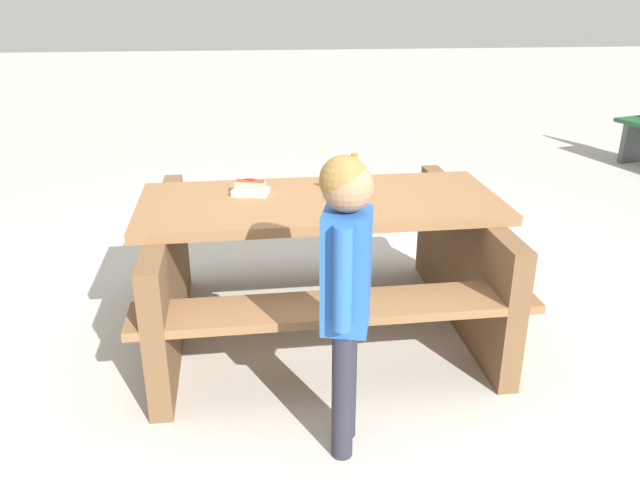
% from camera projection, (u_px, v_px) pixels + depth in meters
% --- Properties ---
extents(ground_plane, '(30.00, 30.00, 0.00)m').
position_uv_depth(ground_plane, '(320.00, 329.00, 3.46)').
color(ground_plane, '#B7B2A8').
rests_on(ground_plane, ground).
extents(picnic_table, '(1.85, 1.47, 0.75)m').
position_uv_depth(picnic_table, '(320.00, 254.00, 3.29)').
color(picnic_table, brown).
rests_on(picnic_table, ground).
extents(soda_bottle, '(0.06, 0.06, 0.24)m').
position_uv_depth(soda_bottle, '(354.00, 180.00, 3.10)').
color(soda_bottle, yellow).
rests_on(soda_bottle, picnic_table).
extents(hotdog_tray, '(0.20, 0.15, 0.08)m').
position_uv_depth(hotdog_tray, '(251.00, 188.00, 3.23)').
color(hotdog_tray, white).
rests_on(hotdog_tray, picnic_table).
extents(child_in_coat, '(0.21, 0.29, 1.21)m').
position_uv_depth(child_in_coat, '(346.00, 272.00, 2.31)').
color(child_in_coat, '#262633').
rests_on(child_in_coat, ground).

